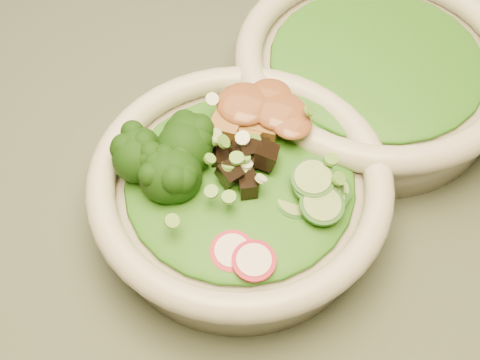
% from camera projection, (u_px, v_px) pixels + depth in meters
% --- Properties ---
extents(salad_bowl, '(0.23, 0.23, 0.06)m').
position_uv_depth(salad_bowl, '(240.00, 193.00, 0.52)').
color(salad_bowl, beige).
rests_on(salad_bowl, dining_table).
extents(side_bowl, '(0.25, 0.25, 0.07)m').
position_uv_depth(side_bowl, '(375.00, 73.00, 0.59)').
color(side_bowl, beige).
rests_on(side_bowl, dining_table).
extents(lettuce_bed, '(0.18, 0.18, 0.02)m').
position_uv_depth(lettuce_bed, '(240.00, 179.00, 0.51)').
color(lettuce_bed, '#1A6114').
rests_on(lettuce_bed, salad_bowl).
extents(side_lettuce, '(0.17, 0.17, 0.02)m').
position_uv_depth(side_lettuce, '(378.00, 58.00, 0.58)').
color(side_lettuce, '#1A6114').
rests_on(side_lettuce, side_bowl).
extents(broccoli_florets, '(0.08, 0.07, 0.04)m').
position_uv_depth(broccoli_florets, '(170.00, 157.00, 0.50)').
color(broccoli_florets, black).
rests_on(broccoli_florets, salad_bowl).
extents(radish_slices, '(0.10, 0.05, 0.02)m').
position_uv_depth(radish_slices, '(224.00, 242.00, 0.47)').
color(radish_slices, maroon).
rests_on(radish_slices, salad_bowl).
extents(cucumber_slices, '(0.07, 0.07, 0.03)m').
position_uv_depth(cucumber_slices, '(314.00, 188.00, 0.49)').
color(cucumber_slices, '#92B866').
rests_on(cucumber_slices, salad_bowl).
extents(mushroom_heap, '(0.07, 0.07, 0.03)m').
position_uv_depth(mushroom_heap, '(243.00, 159.00, 0.50)').
color(mushroom_heap, black).
rests_on(mushroom_heap, salad_bowl).
extents(tofu_cubes, '(0.09, 0.06, 0.03)m').
position_uv_depth(tofu_cubes, '(259.00, 118.00, 0.53)').
color(tofu_cubes, olive).
rests_on(tofu_cubes, salad_bowl).
extents(peanut_sauce, '(0.06, 0.05, 0.01)m').
position_uv_depth(peanut_sauce, '(259.00, 109.00, 0.52)').
color(peanut_sauce, brown).
rests_on(peanut_sauce, tofu_cubes).
extents(scallion_garnish, '(0.17, 0.17, 0.02)m').
position_uv_depth(scallion_garnish, '(240.00, 163.00, 0.49)').
color(scallion_garnish, '#5D9D37').
rests_on(scallion_garnish, salad_bowl).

